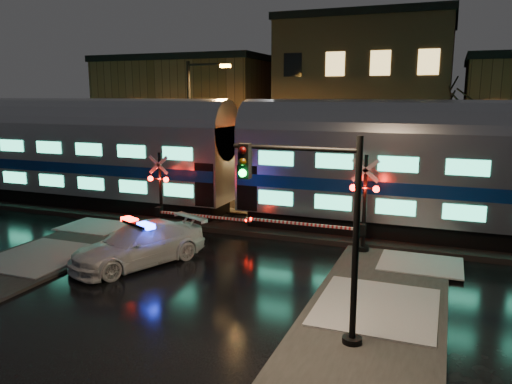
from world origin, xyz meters
TOP-DOWN VIEW (x-y plane):
  - ground at (0.00, 0.00)m, footprint 120.00×120.00m
  - ballast at (0.00, 5.00)m, footprint 90.00×4.20m
  - sidewalk_right at (6.50, -6.00)m, footprint 4.00×20.00m
  - building_left at (-13.00, 22.00)m, footprint 14.00×10.00m
  - building_mid at (2.00, 22.50)m, footprint 12.00×11.00m
  - train at (-1.45, 5.00)m, footprint 51.00×3.12m
  - police_car at (-2.55, -2.02)m, footprint 4.18×5.76m
  - crossing_signal_right at (4.83, 2.30)m, footprint 5.71×0.65m
  - crossing_signal_left at (-3.91, 2.30)m, footprint 5.28×0.63m
  - traffic_light at (5.37, -5.50)m, footprint 3.50×0.66m
  - streetlight at (-6.00, 9.00)m, footprint 2.76×0.29m

SIDE VIEW (x-z plane):
  - ground at x=0.00m, z-range 0.00..0.00m
  - sidewalk_right at x=6.50m, z-range 0.00..0.12m
  - ballast at x=0.00m, z-range 0.00..0.24m
  - police_car at x=-2.55m, z-range -0.08..1.64m
  - crossing_signal_left at x=-3.91m, z-range -0.33..3.41m
  - crossing_signal_right at x=4.83m, z-range -0.35..3.70m
  - traffic_light at x=5.37m, z-range 0.17..5.59m
  - train at x=-1.45m, z-range 0.42..6.35m
  - building_left at x=-13.00m, z-range 0.00..9.00m
  - streetlight at x=-6.00m, z-range 0.63..8.90m
  - building_mid at x=2.00m, z-range 0.00..11.50m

